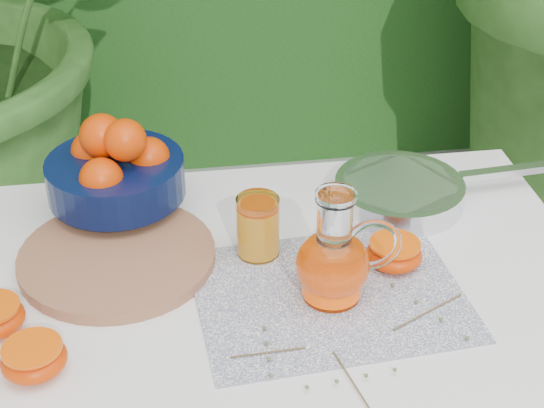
{
  "coord_description": "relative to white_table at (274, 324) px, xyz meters",
  "views": [
    {
      "loc": [
        -0.23,
        -1.04,
        1.54
      ],
      "look_at": [
        -0.08,
        -0.03,
        0.88
      ],
      "focal_mm": 55.0,
      "sensor_mm": 36.0,
      "label": 1
    }
  ],
  "objects": [
    {
      "name": "white_table",
      "position": [
        0.0,
        0.0,
        0.0
      ],
      "size": [
        1.0,
        0.7,
        0.75
      ],
      "color": "white",
      "rests_on": "ground"
    },
    {
      "name": "placemat",
      "position": [
        0.08,
        -0.04,
        0.08
      ],
      "size": [
        0.42,
        0.33,
        0.0
      ],
      "primitive_type": "cube",
      "rotation": [
        0.0,
        0.0,
        0.08
      ],
      "color": "#0C1243",
      "rests_on": "white_table"
    },
    {
      "name": "cutting_board",
      "position": [
        -0.24,
        0.09,
        0.09
      ],
      "size": [
        0.41,
        0.41,
        0.02
      ],
      "primitive_type": "cylinder",
      "rotation": [
        0.0,
        0.0,
        0.42
      ],
      "color": "#8C5B3F",
      "rests_on": "white_table"
    },
    {
      "name": "fruit_bowl",
      "position": [
        -0.23,
        0.24,
        0.17
      ],
      "size": [
        0.3,
        0.3,
        0.18
      ],
      "color": "black",
      "rests_on": "white_table"
    },
    {
      "name": "juice_pitcher",
      "position": [
        0.08,
        -0.05,
        0.15
      ],
      "size": [
        0.16,
        0.12,
        0.18
      ],
      "color": "white",
      "rests_on": "white_table"
    },
    {
      "name": "juice_tumbler",
      "position": [
        -0.01,
        0.08,
        0.13
      ],
      "size": [
        0.09,
        0.09,
        0.1
      ],
      "color": "white",
      "rests_on": "white_table"
    },
    {
      "name": "saute_pan",
      "position": [
        0.25,
        0.19,
        0.1
      ],
      "size": [
        0.4,
        0.24,
        0.04
      ],
      "color": "silver",
      "rests_on": "white_table"
    },
    {
      "name": "orange_halves",
      "position": [
        -0.19,
        -0.06,
        0.1
      ],
      "size": [
        0.71,
        0.27,
        0.04
      ],
      "color": "red",
      "rests_on": "white_table"
    },
    {
      "name": "thyme_sprigs",
      "position": [
        0.09,
        -0.16,
        0.09
      ],
      "size": [
        0.35,
        0.24,
        0.01
      ],
      "color": "brown",
      "rests_on": "white_table"
    }
  ]
}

